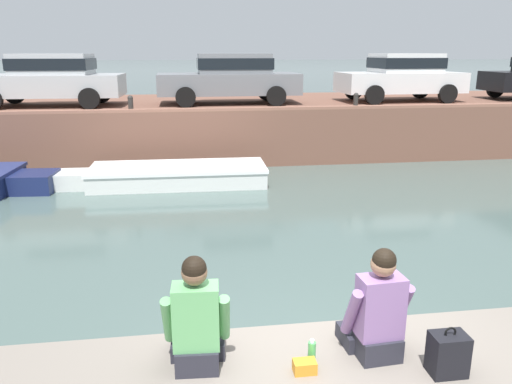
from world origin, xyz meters
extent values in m
plane|color=#4C605B|center=(0.00, 4.95, 0.00)|extent=(400.00, 400.00, 0.00)
cube|color=brown|center=(0.00, 12.90, 0.81)|extent=(60.00, 6.00, 1.62)
cube|color=#925F4C|center=(0.00, 10.02, 1.66)|extent=(60.00, 0.24, 0.08)
cube|color=navy|center=(-4.77, 8.10, 0.23)|extent=(1.05, 1.05, 0.45)
cube|color=white|center=(-1.37, 8.27, 0.20)|extent=(4.32, 1.66, 0.40)
cube|color=white|center=(-3.94, 8.33, 0.20)|extent=(0.88, 0.88, 0.40)
cube|color=white|center=(-1.37, 8.27, 0.44)|extent=(4.38, 1.72, 0.08)
cube|color=brown|center=(-1.04, 8.26, 0.34)|extent=(0.27, 1.42, 0.06)
cube|color=#B7BABC|center=(-5.16, 11.95, 2.24)|extent=(4.39, 1.94, 0.64)
cube|color=#B7BABC|center=(-4.99, 11.95, 2.86)|extent=(2.22, 1.65, 0.60)
cube|color=black|center=(-4.99, 11.95, 2.86)|extent=(2.30, 1.69, 0.33)
cylinder|color=black|center=(-6.47, 12.91, 1.92)|extent=(0.61, 0.20, 0.60)
cylinder|color=black|center=(-3.85, 10.99, 1.92)|extent=(0.61, 0.20, 0.60)
cylinder|color=black|center=(-3.79, 12.82, 1.92)|extent=(0.61, 0.20, 0.60)
cube|color=slate|center=(0.25, 11.95, 2.24)|extent=(4.40, 1.77, 0.64)
cube|color=slate|center=(0.43, 11.95, 2.86)|extent=(2.20, 1.55, 0.60)
cube|color=black|center=(0.43, 11.95, 2.86)|extent=(2.29, 1.58, 0.33)
cylinder|color=black|center=(-1.11, 11.05, 1.92)|extent=(0.60, 0.18, 0.60)
cylinder|color=black|center=(-1.12, 12.84, 1.92)|extent=(0.60, 0.18, 0.60)
cylinder|color=black|center=(1.62, 11.06, 1.92)|extent=(0.60, 0.18, 0.60)
cylinder|color=black|center=(1.61, 12.85, 1.92)|extent=(0.60, 0.18, 0.60)
cube|color=white|center=(5.92, 11.95, 2.24)|extent=(4.05, 1.89, 0.64)
cube|color=white|center=(6.08, 11.96, 2.86)|extent=(2.05, 1.61, 0.60)
cube|color=black|center=(6.08, 11.96, 2.86)|extent=(2.13, 1.65, 0.33)
cylinder|color=black|center=(4.71, 11.01, 1.92)|extent=(0.61, 0.20, 0.60)
cylinder|color=black|center=(4.65, 12.81, 1.92)|extent=(0.61, 0.20, 0.60)
cylinder|color=black|center=(7.19, 11.10, 1.92)|extent=(0.61, 0.20, 0.60)
cylinder|color=black|center=(7.13, 12.89, 1.92)|extent=(0.61, 0.20, 0.60)
cylinder|color=black|center=(9.96, 12.83, 1.92)|extent=(0.60, 0.19, 0.60)
cylinder|color=#2D2B28|center=(-2.62, 10.15, 1.80)|extent=(0.14, 0.14, 0.35)
sphere|color=#2D2B28|center=(-2.62, 10.15, 1.99)|extent=(0.15, 0.15, 0.15)
cylinder|color=#2D2B28|center=(3.82, 10.15, 1.80)|extent=(0.14, 0.14, 0.35)
sphere|color=#2D2B28|center=(3.82, 10.15, 1.99)|extent=(0.15, 0.15, 0.15)
cube|color=#282833|center=(-1.13, -0.55, 0.89)|extent=(0.36, 0.30, 0.20)
cube|color=#282833|center=(-1.12, -0.33, 0.86)|extent=(0.46, 0.35, 0.14)
cube|color=#66B26B|center=(-1.13, -0.55, 1.25)|extent=(0.37, 0.24, 0.52)
cylinder|color=#66B26B|center=(-0.91, -0.51, 1.19)|extent=(0.11, 0.29, 0.47)
cylinder|color=#66B26B|center=(-1.35, -0.48, 1.19)|extent=(0.11, 0.29, 0.47)
sphere|color=brown|center=(-1.13, -0.55, 1.62)|extent=(0.20, 0.20, 0.20)
sphere|color=black|center=(-1.13, -0.56, 1.66)|extent=(0.19, 0.19, 0.19)
cube|color=#282833|center=(0.34, -0.60, 0.89)|extent=(0.36, 0.30, 0.20)
cube|color=#282833|center=(0.32, -0.38, 0.86)|extent=(0.46, 0.35, 0.14)
cube|color=#8C669E|center=(0.34, -0.60, 1.25)|extent=(0.37, 0.25, 0.52)
cylinder|color=#8C669E|center=(0.56, -0.54, 1.19)|extent=(0.11, 0.29, 0.47)
cylinder|color=#8C669E|center=(0.12, -0.57, 1.19)|extent=(0.11, 0.29, 0.47)
sphere|color=#A37556|center=(0.34, -0.60, 1.62)|extent=(0.20, 0.20, 0.20)
sphere|color=black|center=(0.34, -0.61, 1.66)|extent=(0.19, 0.19, 0.19)
cylinder|color=#4CB259|center=(-0.21, -0.60, 0.88)|extent=(0.06, 0.06, 0.18)
cylinder|color=white|center=(-0.21, -0.60, 0.98)|extent=(0.04, 0.04, 0.02)
cube|color=black|center=(0.80, -0.89, 0.96)|extent=(0.28, 0.20, 0.34)
cube|color=black|center=(0.80, -0.78, 0.90)|extent=(0.22, 0.06, 0.18)
torus|color=black|center=(0.80, -0.89, 1.15)|extent=(0.10, 0.02, 0.10)
cube|color=orange|center=(-0.30, -0.72, 0.84)|extent=(0.18, 0.12, 0.10)
camera|label=1|loc=(-1.16, -4.04, 3.23)|focal=35.00mm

